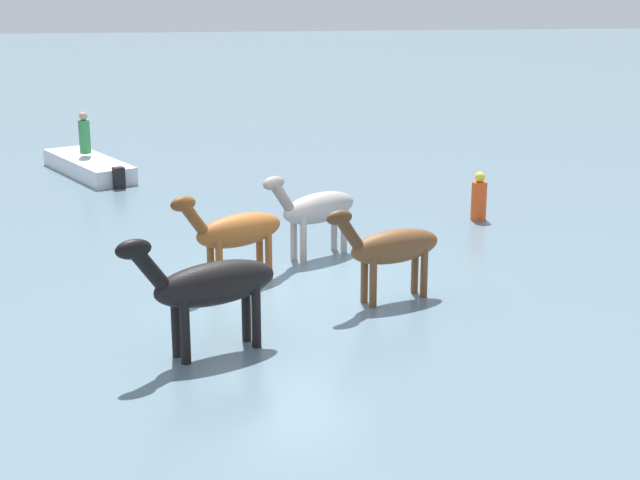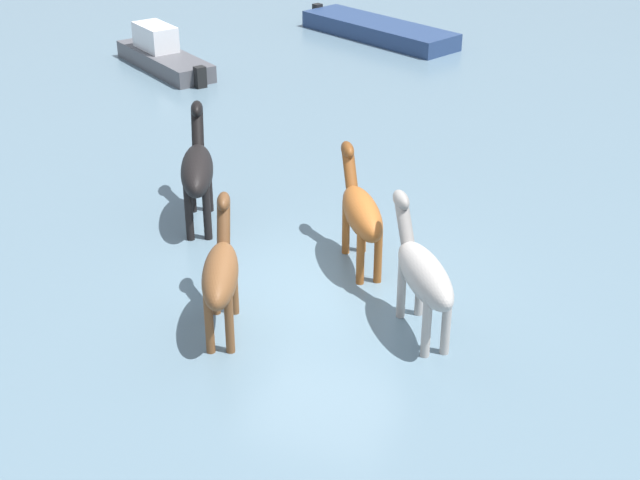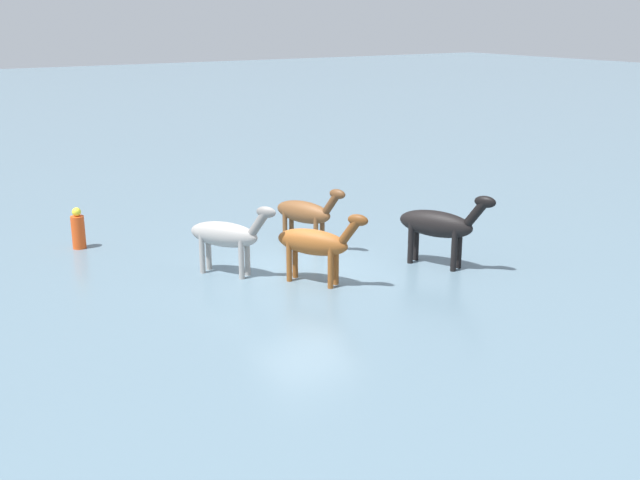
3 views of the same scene
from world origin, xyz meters
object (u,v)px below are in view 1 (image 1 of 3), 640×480
object	(u,v)px
horse_chestnut_trailing	(236,231)
boat_launch_far	(89,169)
horse_rear_stallion	(391,247)
buoy_channel_marker	(479,198)
horse_lead	(316,209)
horse_mid_herd	(210,285)
person_boatman_standing	(84,134)

from	to	relation	value
horse_chestnut_trailing	boat_launch_far	size ratio (longest dim) A/B	0.51
horse_rear_stallion	buoy_channel_marker	bearing A→B (deg)	-142.59
horse_chestnut_trailing	boat_launch_far	xyz separation A→B (m)	(10.44, 3.67, -0.83)
horse_lead	horse_mid_herd	bearing A→B (deg)	31.05
horse_lead	person_boatman_standing	world-z (taller)	horse_lead
horse_lead	person_boatman_standing	size ratio (longest dim) A/B	1.80
horse_rear_stallion	buoy_channel_marker	size ratio (longest dim) A/B	1.96
horse_lead	boat_launch_far	size ratio (longest dim) A/B	0.50
horse_chestnut_trailing	horse_lead	size ratio (longest dim) A/B	1.02
horse_chestnut_trailing	buoy_channel_marker	world-z (taller)	horse_chestnut_trailing
horse_chestnut_trailing	horse_rear_stallion	bearing A→B (deg)	122.42
horse_chestnut_trailing	buoy_channel_marker	bearing A→B (deg)	-176.76
horse_lead	buoy_channel_marker	bearing A→B (deg)	176.79
horse_rear_stallion	person_boatman_standing	distance (m)	13.62
horse_mid_herd	person_boatman_standing	world-z (taller)	horse_mid_herd
horse_mid_herd	boat_launch_far	world-z (taller)	horse_mid_herd
horse_mid_herd	buoy_channel_marker	size ratio (longest dim) A/B	2.15
horse_chestnut_trailing	boat_launch_far	world-z (taller)	horse_chestnut_trailing
horse_lead	boat_launch_far	xyz separation A→B (m)	(8.96, 5.35, -0.84)
person_boatman_standing	buoy_channel_marker	distance (m)	11.75
horse_mid_herd	person_boatman_standing	distance (m)	14.36
horse_rear_stallion	person_boatman_standing	size ratio (longest dim) A/B	1.88
horse_mid_herd	horse_rear_stallion	size ratio (longest dim) A/B	1.10
buoy_channel_marker	boat_launch_far	bearing A→B (deg)	55.67
boat_launch_far	person_boatman_standing	size ratio (longest dim) A/B	3.62
person_boatman_standing	buoy_channel_marker	bearing A→B (deg)	-125.13
horse_rear_stallion	boat_launch_far	world-z (taller)	horse_rear_stallion
horse_chestnut_trailing	horse_mid_herd	world-z (taller)	horse_mid_herd
horse_mid_herd	buoy_channel_marker	distance (m)	9.67
person_boatman_standing	horse_mid_herd	bearing A→B (deg)	-167.06
horse_chestnut_trailing	horse_mid_herd	bearing A→B (deg)	49.80
horse_mid_herd	buoy_channel_marker	bearing A→B (deg)	-156.26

